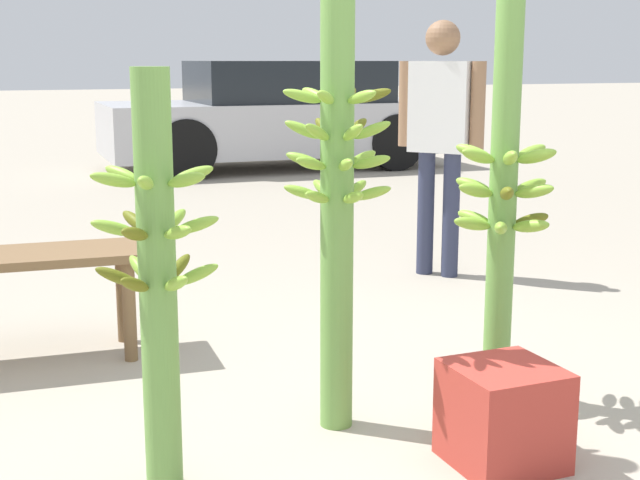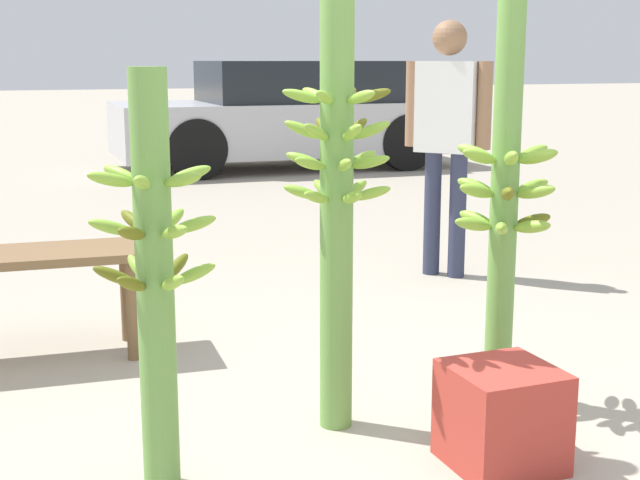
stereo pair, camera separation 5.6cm
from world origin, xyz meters
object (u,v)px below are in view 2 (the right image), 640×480
at_px(vendor_person, 447,125).
at_px(parked_car, 289,115).
at_px(banana_stalk_center, 337,201).
at_px(banana_stalk_right, 504,195).
at_px(banana_stalk_left, 155,275).
at_px(produce_crate, 501,417).

relative_size(vendor_person, parked_car, 0.37).
height_order(banana_stalk_center, parked_car, banana_stalk_center).
distance_m(banana_stalk_center, banana_stalk_right, 0.70).
bearing_deg(banana_stalk_left, produce_crate, -14.07).
xyz_separation_m(banana_stalk_left, produce_crate, (1.10, -0.28, -0.53)).
distance_m(parked_car, produce_crate, 8.63).
xyz_separation_m(banana_stalk_center, parked_car, (2.58, 7.82, -0.20)).
height_order(banana_stalk_left, parked_car, parked_car).
relative_size(banana_stalk_center, parked_car, 0.38).
height_order(banana_stalk_center, vendor_person, banana_stalk_center).
bearing_deg(vendor_person, banana_stalk_left, 95.07).
xyz_separation_m(banana_stalk_left, parked_car, (3.29, 8.06, -0.04)).
xyz_separation_m(parked_car, produce_crate, (-2.19, -8.33, -0.49)).
height_order(banana_stalk_center, banana_stalk_right, banana_stalk_right).
distance_m(banana_stalk_left, banana_stalk_right, 1.44).
bearing_deg(produce_crate, banana_stalk_left, 165.93).
xyz_separation_m(vendor_person, parked_car, (1.03, 5.87, -0.30)).
bearing_deg(parked_car, produce_crate, 167.40).
bearing_deg(banana_stalk_left, parked_car, 67.79).
xyz_separation_m(banana_stalk_right, parked_car, (1.88, 7.82, -0.18)).
xyz_separation_m(vendor_person, produce_crate, (-1.16, -2.47, -0.79)).
bearing_deg(banana_stalk_right, parked_car, 76.50).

